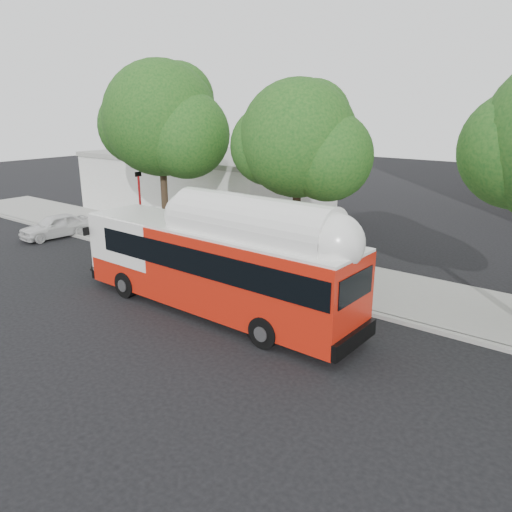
# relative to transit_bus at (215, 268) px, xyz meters

# --- Properties ---
(ground) EXTENTS (120.00, 120.00, 0.00)m
(ground) POSITION_rel_transit_bus_xyz_m (1.01, -0.61, -1.73)
(ground) COLOR black
(ground) RESTS_ON ground
(sidewalk) EXTENTS (60.00, 5.00, 0.15)m
(sidewalk) POSITION_rel_transit_bus_xyz_m (1.01, 5.89, -1.66)
(sidewalk) COLOR gray
(sidewalk) RESTS_ON ground
(curb_strip) EXTENTS (60.00, 0.30, 0.15)m
(curb_strip) POSITION_rel_transit_bus_xyz_m (1.01, 3.29, -1.66)
(curb_strip) COLOR gray
(curb_strip) RESTS_ON ground
(red_curb_segment) EXTENTS (10.00, 0.32, 0.16)m
(red_curb_segment) POSITION_rel_transit_bus_xyz_m (-1.99, 3.29, -1.65)
(red_curb_segment) COLOR maroon
(red_curb_segment) RESTS_ON ground
(street_tree_left) EXTENTS (6.67, 5.80, 9.74)m
(street_tree_left) POSITION_rel_transit_bus_xyz_m (-7.52, 4.95, 4.87)
(street_tree_left) COLOR #2D2116
(street_tree_left) RESTS_ON ground
(street_tree_mid) EXTENTS (5.75, 5.00, 8.62)m
(street_tree_mid) POSITION_rel_transit_bus_xyz_m (0.41, 5.45, 4.18)
(street_tree_mid) COLOR #2D2116
(street_tree_mid) RESTS_ON ground
(low_commercial_bldg) EXTENTS (16.20, 10.20, 4.25)m
(low_commercial_bldg) POSITION_rel_transit_bus_xyz_m (-12.99, 13.39, 0.42)
(low_commercial_bldg) COLOR silver
(low_commercial_bldg) RESTS_ON ground
(transit_bus) EXTENTS (12.57, 2.86, 3.70)m
(transit_bus) POSITION_rel_transit_bus_xyz_m (0.00, 0.00, 0.00)
(transit_bus) COLOR red
(transit_bus) RESTS_ON ground
(parked_car) EXTENTS (4.14, 1.94, 1.37)m
(parked_car) POSITION_rel_transit_bus_xyz_m (-14.94, 2.51, -1.04)
(parked_car) COLOR silver
(parked_car) RESTS_ON ground
(signal_pole) EXTENTS (0.12, 0.39, 4.17)m
(signal_pole) POSITION_rel_transit_bus_xyz_m (-8.93, 4.00, 0.41)
(signal_pole) COLOR #AC1214
(signal_pole) RESTS_ON ground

